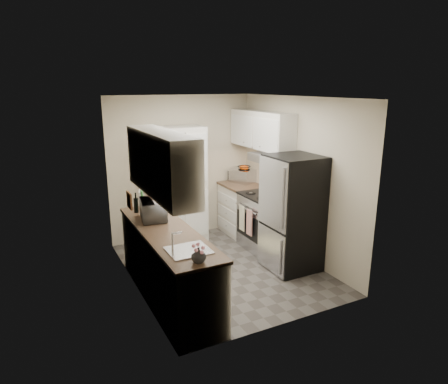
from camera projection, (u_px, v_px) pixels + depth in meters
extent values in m
plane|color=#56514C|center=(223.00, 268.00, 5.98)|extent=(3.20, 3.20, 0.00)
cube|color=beige|center=(182.00, 167.00, 7.04)|extent=(2.60, 0.04, 2.50)
cube|color=beige|center=(289.00, 221.00, 4.28)|extent=(2.60, 0.04, 2.50)
cube|color=beige|center=(132.00, 199.00, 5.09)|extent=(0.04, 3.20, 2.50)
cube|color=beige|center=(297.00, 178.00, 6.22)|extent=(0.04, 3.20, 2.50)
cube|color=silver|center=(223.00, 97.00, 5.33)|extent=(2.60, 3.20, 0.04)
cube|color=silver|center=(161.00, 163.00, 4.37)|extent=(0.33, 1.60, 0.70)
cube|color=silver|center=(261.00, 132.00, 6.68)|extent=(0.33, 1.55, 0.58)
cube|color=#99999E|center=(271.00, 158.00, 6.39)|extent=(0.45, 0.76, 0.13)
cube|color=#B7B7BC|center=(189.00, 251.00, 4.32)|extent=(0.45, 0.40, 0.02)
cube|color=brown|center=(129.00, 200.00, 5.29)|extent=(0.02, 0.22, 0.22)
cube|color=silver|center=(177.00, 186.00, 6.77)|extent=(0.90, 0.55, 2.00)
cube|color=silver|center=(168.00, 266.00, 5.07)|extent=(0.60, 2.30, 0.88)
cube|color=brown|center=(167.00, 232.00, 4.95)|extent=(0.63, 2.33, 0.04)
cube|color=silver|center=(242.00, 210.00, 7.32)|extent=(0.60, 0.80, 0.88)
cube|color=brown|center=(242.00, 186.00, 7.20)|extent=(0.63, 0.83, 0.04)
cube|color=#B7B7BC|center=(264.00, 222.00, 6.62)|extent=(0.64, 0.76, 0.90)
cube|color=black|center=(265.00, 195.00, 6.50)|extent=(0.66, 0.78, 0.03)
cube|color=black|center=(280.00, 187.00, 6.60)|extent=(0.06, 0.76, 0.22)
cube|color=tan|center=(249.00, 223.00, 6.32)|extent=(0.01, 0.16, 0.42)
cube|color=beige|center=(242.00, 218.00, 6.52)|extent=(0.01, 0.16, 0.42)
cube|color=#B7B7BC|center=(293.00, 213.00, 5.82)|extent=(0.70, 0.72, 1.70)
imported|color=#A2A2A6|center=(154.00, 210.00, 5.31)|extent=(0.40, 0.53, 0.26)
cylinder|color=black|center=(136.00, 204.00, 5.59)|extent=(0.07, 0.07, 0.26)
imported|color=white|center=(199.00, 255.00, 4.02)|extent=(0.16, 0.16, 0.16)
cube|color=#2F7D34|center=(143.00, 199.00, 5.79)|extent=(0.08, 0.22, 0.28)
cube|color=silver|center=(243.00, 176.00, 7.34)|extent=(0.46, 0.51, 0.24)
cube|color=beige|center=(206.00, 257.00, 6.36)|extent=(0.56, 0.81, 0.01)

